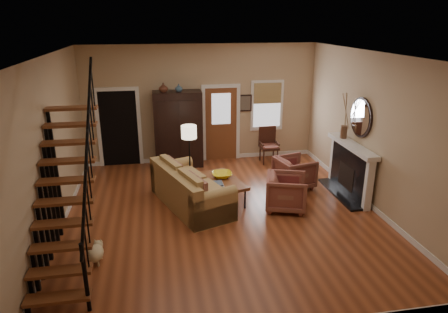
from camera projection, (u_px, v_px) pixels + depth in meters
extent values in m
plane|color=brown|center=(223.00, 214.00, 8.49)|extent=(7.00, 7.00, 0.00)
plane|color=white|center=(222.00, 55.00, 7.41)|extent=(7.00, 7.00, 0.00)
cube|color=tan|center=(202.00, 104.00, 11.21)|extent=(6.50, 0.04, 3.30)
cube|color=tan|center=(51.00, 148.00, 7.42)|extent=(0.04, 7.00, 3.30)
cube|color=tan|center=(373.00, 132.00, 8.48)|extent=(0.04, 7.00, 3.30)
cube|color=black|center=(120.00, 127.00, 11.17)|extent=(1.00, 0.36, 2.10)
cube|color=brown|center=(221.00, 124.00, 11.47)|extent=(0.90, 0.06, 2.10)
cube|color=silver|center=(267.00, 106.00, 11.52)|extent=(0.96, 0.06, 1.46)
cube|color=black|center=(351.00, 171.00, 9.28)|extent=(0.24, 1.60, 1.15)
cube|color=white|center=(352.00, 146.00, 9.06)|extent=(0.30, 1.95, 0.10)
cylinder|color=silver|center=(360.00, 118.00, 8.87)|extent=(0.05, 0.90, 0.90)
imported|color=#4C2619|center=(163.00, 88.00, 10.43)|extent=(0.24, 0.24, 0.25)
imported|color=#334C60|center=(179.00, 88.00, 10.50)|extent=(0.20, 0.20, 0.21)
imported|color=yellow|center=(222.00, 175.00, 9.07)|extent=(0.46, 0.46, 0.11)
imported|color=maroon|center=(286.00, 192.00, 8.61)|extent=(1.07, 1.05, 0.78)
imported|color=maroon|center=(294.00, 173.00, 9.72)|extent=(1.00, 0.99, 0.77)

